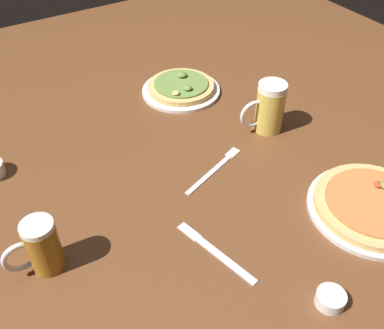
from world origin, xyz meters
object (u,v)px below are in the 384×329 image
ramekin_butter (330,299)px  knife_right (215,251)px  beer_mug_dark (41,247)px  beer_mug_amber (269,108)px  fork_left (215,169)px  pizza_plate_far (181,88)px  pizza_plate_near (372,206)px

ramekin_butter → knife_right: size_ratio=0.27×
ramekin_butter → beer_mug_dark: bearing=139.5°
beer_mug_amber → ramekin_butter: (-0.27, -0.53, -0.06)m
beer_mug_dark → beer_mug_amber: bearing=11.0°
ramekin_butter → fork_left: (0.03, 0.46, -0.01)m
beer_mug_dark → ramekin_butter: beer_mug_dark is taller
knife_right → beer_mug_amber: bearing=37.7°
pizza_plate_far → knife_right: size_ratio=1.15×
pizza_plate_near → pizza_plate_far: size_ratio=1.19×
pizza_plate_near → fork_left: bearing=126.4°
pizza_plate_near → beer_mug_amber: bearing=90.7°
knife_right → beer_mug_dark: bearing=153.9°
beer_mug_dark → knife_right: beer_mug_dark is taller
pizza_plate_near → knife_right: size_ratio=1.36×
pizza_plate_near → ramekin_butter: size_ratio=5.15×
beer_mug_amber → ramekin_butter: bearing=-116.7°
pizza_plate_far → ramekin_butter: (-0.15, -0.84, -0.00)m
knife_right → pizza_plate_far: bearing=65.7°
beer_mug_amber → fork_left: bearing=-162.9°
pizza_plate_near → ramekin_butter: (-0.27, -0.13, -0.00)m
pizza_plate_far → ramekin_butter: pizza_plate_far is taller
beer_mug_amber → fork_left: 0.26m
beer_mug_amber → knife_right: beer_mug_amber is taller
ramekin_butter → fork_left: ramekin_butter is taller
pizza_plate_near → pizza_plate_far: pizza_plate_far is taller
beer_mug_amber → pizza_plate_far: bearing=109.8°
beer_mug_dark → knife_right: bearing=-26.1°
beer_mug_amber → ramekin_butter: beer_mug_amber is taller
pizza_plate_near → fork_left: 0.41m
pizza_plate_near → fork_left: (-0.24, 0.33, -0.01)m
pizza_plate_near → beer_mug_dark: bearing=160.4°
pizza_plate_near → fork_left: pizza_plate_near is taller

